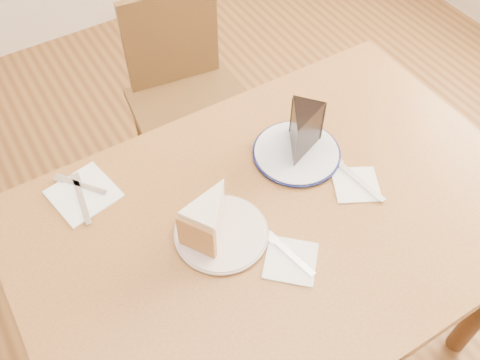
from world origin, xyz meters
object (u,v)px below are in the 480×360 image
Objects in this scene: table at (278,238)px; chair_far at (187,99)px; chocolate_cake at (301,135)px; plate_cream at (221,233)px; plate_navy at (296,153)px; carrot_cake at (211,215)px.

chair_far is at bearing 80.00° from table.
chocolate_cake reaches higher than table.
plate_cream is 0.30m from plate_navy.
chair_far is 0.70m from plate_navy.
table is 0.22m from plate_navy.
plate_navy is (0.28, 0.11, 0.00)m from plate_cream.
plate_cream reaches higher than table.
carrot_cake is at bearing 163.71° from table.
plate_cream is 0.32m from chocolate_cake.
carrot_cake is at bearing 65.60° from chocolate_cake.
chair_far reaches higher than table.
chocolate_cake is (0.30, 0.09, 0.01)m from carrot_cake.
plate_navy is 1.74× the size of carrot_cake.
carrot_cake reaches higher than plate_cream.
chocolate_cake is (0.15, 0.13, 0.17)m from table.
table is 0.80m from chair_far.
chocolate_cake is at bearing 20.49° from plate_cream.
chocolate_cake is (0.01, -0.00, 0.06)m from plate_navy.
chocolate_cake reaches higher than plate_cream.
plate_cream is at bearing 77.25° from chair_far.
plate_navy is (0.14, 0.13, 0.10)m from table.
chocolate_cake reaches higher than plate_navy.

